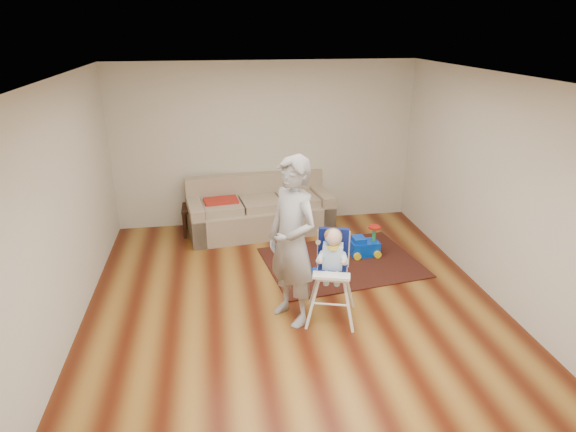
{
  "coord_description": "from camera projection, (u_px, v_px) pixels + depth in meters",
  "views": [
    {
      "loc": [
        -0.88,
        -5.07,
        3.21
      ],
      "look_at": [
        0.0,
        0.4,
        1.0
      ],
      "focal_mm": 30.0,
      "sensor_mm": 36.0,
      "label": 1
    }
  ],
  "objects": [
    {
      "name": "toy_ball",
      "position": [
        316.0,
        272.0,
        6.53
      ],
      "size": [
        0.13,
        0.13,
        0.13
      ],
      "primitive_type": "sphere",
      "color": "blue",
      "rests_on": "area_rug"
    },
    {
      "name": "adult",
      "position": [
        292.0,
        242.0,
        5.3
      ],
      "size": [
        0.76,
        0.85,
        1.95
      ],
      "primitive_type": "imported",
      "rotation": [
        0.0,
        0.0,
        -1.04
      ],
      "color": "#939396",
      "rests_on": "ground"
    },
    {
      "name": "ground",
      "position": [
        293.0,
        302.0,
        5.97
      ],
      "size": [
        5.5,
        5.5,
        0.0
      ],
      "primitive_type": "plane",
      "color": "#4B190A",
      "rests_on": "ground"
    },
    {
      "name": "high_chair",
      "position": [
        332.0,
        276.0,
        5.47
      ],
      "size": [
        0.65,
        0.65,
        1.14
      ],
      "rotation": [
        0.0,
        0.0,
        -0.29
      ],
      "color": "white",
      "rests_on": "ground"
    },
    {
      "name": "sofa",
      "position": [
        260.0,
        205.0,
        7.89
      ],
      "size": [
        2.42,
        1.24,
        0.9
      ],
      "rotation": [
        0.0,
        0.0,
        0.13
      ],
      "color": "tan",
      "rests_on": "ground"
    },
    {
      "name": "room_envelope",
      "position": [
        286.0,
        144.0,
        5.76
      ],
      "size": [
        5.04,
        5.52,
        2.72
      ],
      "color": "beige",
      "rests_on": "ground"
    },
    {
      "name": "side_table",
      "position": [
        197.0,
        219.0,
        7.91
      ],
      "size": [
        0.46,
        0.46,
        0.46
      ],
      "primitive_type": null,
      "color": "black",
      "rests_on": "ground"
    },
    {
      "name": "ride_on_toy",
      "position": [
        365.0,
        241.0,
        7.09
      ],
      "size": [
        0.42,
        0.31,
        0.45
      ],
      "primitive_type": null,
      "rotation": [
        0.0,
        0.0,
        0.04
      ],
      "color": "blue",
      "rests_on": "area_rug"
    },
    {
      "name": "area_rug",
      "position": [
        342.0,
        262.0,
        6.97
      ],
      "size": [
        2.33,
        1.88,
        0.02
      ],
      "primitive_type": "cube",
      "rotation": [
        0.0,
        0.0,
        0.14
      ],
      "color": "black",
      "rests_on": "ground"
    }
  ]
}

